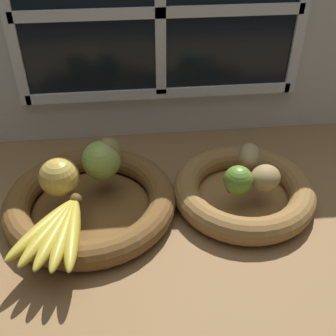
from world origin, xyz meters
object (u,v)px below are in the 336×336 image
apple_green_back (101,160)px  fruit_bowl_right (243,190)px  fruit_bowl_left (91,200)px  lime_near (238,180)px  banana_bunch_front (58,230)px  chili_pepper (251,178)px  apple_golden_left (59,176)px  potato_small (265,178)px  potato_back (249,156)px  pear_brown (109,156)px

apple_green_back → fruit_bowl_right: bearing=-8.3°
fruit_bowl_left → lime_near: 29.38cm
apple_green_back → banana_bunch_front: apple_green_back is taller
chili_pepper → apple_golden_left: bearing=149.1°
apple_green_back → banana_bunch_front: (-7.23, -16.28, -2.59)cm
fruit_bowl_left → chili_pepper: 32.29cm
fruit_bowl_right → banana_bunch_front: 37.91cm
fruit_bowl_left → apple_green_back: bearing=57.8°
potato_small → potato_back: (-1.15, 7.31, 0.02)cm
fruit_bowl_right → banana_bunch_front: (-35.68, -12.11, 4.14)cm
fruit_bowl_left → apple_golden_left: (-5.16, -0.06, 6.64)cm
apple_green_back → potato_back: 30.41cm
potato_small → potato_back: size_ratio=0.88×
pear_brown → chili_pepper: 28.81cm
pear_brown → lime_near: size_ratio=1.42×
apple_golden_left → potato_small: bearing=-4.4°
pear_brown → apple_green_back: bearing=-141.1°
fruit_bowl_right → potato_back: bearing=65.6°
apple_golden_left → pear_brown: (9.29, 5.44, 0.23)cm
pear_brown → lime_near: 26.12cm
pear_brown → banana_bunch_front: bearing=-116.6°
chili_pepper → lime_near: bearing=-171.1°
chili_pepper → apple_green_back: bearing=140.6°
fruit_bowl_left → apple_golden_left: 8.41cm
potato_small → lime_near: 5.62cm
fruit_bowl_left → pear_brown: pear_brown is taller
banana_bunch_front → potato_back: size_ratio=2.64×
fruit_bowl_right → potato_small: potato_small is taller
fruit_bowl_right → apple_green_back: apple_green_back is taller
fruit_bowl_left → banana_bunch_front: 13.61cm
lime_near → chili_pepper: lime_near is taller
apple_golden_left → apple_green_back: size_ratio=0.97×
apple_golden_left → lime_near: size_ratio=1.34×
lime_near → chili_pepper: size_ratio=0.48×
fruit_bowl_left → pear_brown: 9.66cm
apple_green_back → potato_back: (30.37, 0.07, -1.42)cm
apple_green_back → banana_bunch_front: bearing=-114.0°
fruit_bowl_right → potato_back: size_ratio=4.17×
apple_golden_left → lime_near: 33.96cm
potato_back → lime_near: lime_near is taller
fruit_bowl_left → potato_small: size_ratio=5.55×
apple_green_back → potato_small: bearing=-12.9°
apple_golden_left → banana_bunch_front: bearing=-87.4°
fruit_bowl_right → lime_near: 7.23cm
fruit_bowl_right → apple_golden_left: 36.84cm
potato_back → banana_bunch_front: bearing=-156.5°
apple_golden_left → potato_small: apple_golden_left is taller
pear_brown → chili_pepper: size_ratio=0.68×
apple_golden_left → apple_green_back: 8.86cm
pear_brown → apple_golden_left: bearing=-149.6°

